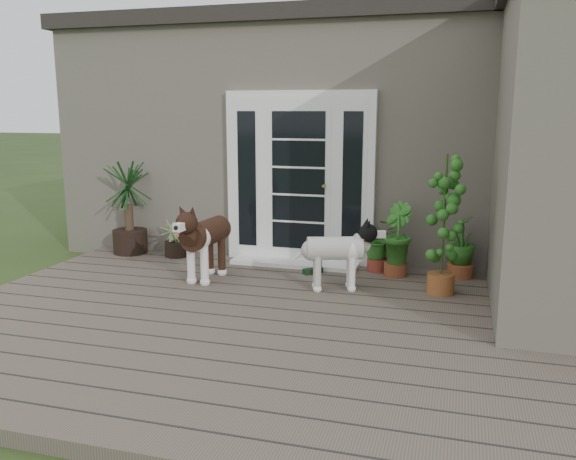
# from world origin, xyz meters

# --- Properties ---
(deck) EXTENTS (6.20, 4.60, 0.12)m
(deck) POSITION_xyz_m (0.00, 0.40, 0.06)
(deck) COLOR #6B5B4C
(deck) RESTS_ON ground
(house_main) EXTENTS (7.40, 4.00, 3.10)m
(house_main) POSITION_xyz_m (0.00, 4.65, 1.55)
(house_main) COLOR #665E54
(house_main) RESTS_ON ground
(roof_main) EXTENTS (7.60, 4.20, 0.20)m
(roof_main) POSITION_xyz_m (0.00, 4.65, 3.20)
(roof_main) COLOR #2D2826
(roof_main) RESTS_ON house_main
(door_unit) EXTENTS (1.90, 0.14, 2.15)m
(door_unit) POSITION_xyz_m (-0.20, 2.60, 1.19)
(door_unit) COLOR white
(door_unit) RESTS_ON deck
(door_step) EXTENTS (1.60, 0.40, 0.05)m
(door_step) POSITION_xyz_m (-0.20, 2.40, 0.14)
(door_step) COLOR white
(door_step) RESTS_ON deck
(brindle_dog) EXTENTS (0.48, 0.98, 0.79)m
(brindle_dog) POSITION_xyz_m (-1.00, 1.50, 0.52)
(brindle_dog) COLOR #3B2115
(brindle_dog) RESTS_ON deck
(white_dog) EXTENTS (0.87, 0.58, 0.67)m
(white_dog) POSITION_xyz_m (0.49, 1.52, 0.45)
(white_dog) COLOR white
(white_dog) RESTS_ON deck
(spider_plant) EXTENTS (0.61, 0.61, 0.55)m
(spider_plant) POSITION_xyz_m (-1.83, 2.40, 0.40)
(spider_plant) COLOR #81935A
(spider_plant) RESTS_ON deck
(yucca) EXTENTS (1.10, 1.10, 1.26)m
(yucca) POSITION_xyz_m (-2.52, 2.40, 0.75)
(yucca) COLOR black
(yucca) RESTS_ON deck
(herb_a) EXTENTS (0.61, 0.61, 0.57)m
(herb_a) POSITION_xyz_m (0.83, 2.40, 0.41)
(herb_a) COLOR #1A5618
(herb_a) RESTS_ON deck
(herb_b) EXTENTS (0.57, 0.57, 0.64)m
(herb_b) POSITION_xyz_m (1.07, 2.25, 0.44)
(herb_b) COLOR #24641C
(herb_b) RESTS_ON deck
(herb_c) EXTENTS (0.44, 0.44, 0.59)m
(herb_c) POSITION_xyz_m (1.80, 2.40, 0.41)
(herb_c) COLOR #175118
(herb_c) RESTS_ON deck
(sapling) EXTENTS (0.47, 0.47, 1.53)m
(sapling) POSITION_xyz_m (1.60, 1.69, 0.89)
(sapling) COLOR #29611B
(sapling) RESTS_ON deck
(clog_left) EXTENTS (0.19, 0.29, 0.08)m
(clog_left) POSITION_xyz_m (0.10, 2.38, 0.16)
(clog_left) COLOR black
(clog_left) RESTS_ON deck
(clog_right) EXTENTS (0.28, 0.29, 0.08)m
(clog_right) POSITION_xyz_m (0.11, 2.07, 0.16)
(clog_right) COLOR black
(clog_right) RESTS_ON deck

